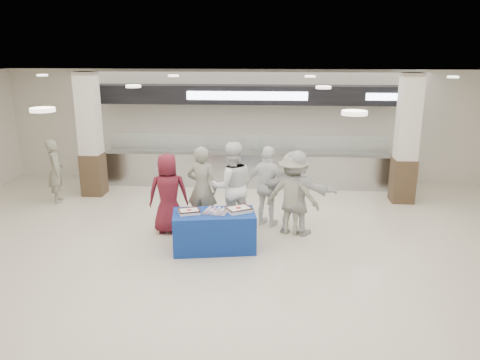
# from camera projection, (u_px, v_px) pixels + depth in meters

# --- Properties ---
(ground) EXTENTS (14.00, 14.00, 0.00)m
(ground) POSITION_uv_depth(u_px,v_px,m) (228.00, 271.00, 8.18)
(ground) COLOR beige
(ground) RESTS_ON ground
(serving_line) EXTENTS (8.70, 0.85, 2.80)m
(serving_line) POSITION_uv_depth(u_px,v_px,m) (247.00, 145.00, 13.05)
(serving_line) COLOR #ADB0B4
(serving_line) RESTS_ON ground
(column_left) EXTENTS (0.55, 0.55, 3.20)m
(column_left) POSITION_uv_depth(u_px,v_px,m) (91.00, 138.00, 12.09)
(column_left) COLOR #3B2A1B
(column_left) RESTS_ON ground
(column_right) EXTENTS (0.55, 0.55, 3.20)m
(column_right) POSITION_uv_depth(u_px,v_px,m) (406.00, 142.00, 11.51)
(column_right) COLOR #3B2A1B
(column_right) RESTS_ON ground
(display_table) EXTENTS (1.66, 1.03, 0.75)m
(display_table) POSITION_uv_depth(u_px,v_px,m) (214.00, 231.00, 8.96)
(display_table) COLOR navy
(display_table) RESTS_ON ground
(sheet_cake_left) EXTENTS (0.46, 0.41, 0.08)m
(sheet_cake_left) POSITION_uv_depth(u_px,v_px,m) (189.00, 211.00, 8.82)
(sheet_cake_left) COLOR white
(sheet_cake_left) RESTS_ON display_table
(sheet_cake_right) EXTENTS (0.56, 0.53, 0.09)m
(sheet_cake_right) POSITION_uv_depth(u_px,v_px,m) (239.00, 209.00, 8.91)
(sheet_cake_right) COLOR white
(sheet_cake_right) RESTS_ON display_table
(cupcake_tray) EXTENTS (0.50, 0.41, 0.07)m
(cupcake_tray) POSITION_uv_depth(u_px,v_px,m) (215.00, 211.00, 8.84)
(cupcake_tray) COLOR #A5A5AA
(cupcake_tray) RESTS_ON display_table
(civilian_maroon) EXTENTS (0.92, 0.69, 1.69)m
(civilian_maroon) POSITION_uv_depth(u_px,v_px,m) (168.00, 193.00, 9.72)
(civilian_maroon) COLOR maroon
(civilian_maroon) RESTS_ON ground
(soldier_a) EXTENTS (0.72, 0.53, 1.80)m
(soldier_a) POSITION_uv_depth(u_px,v_px,m) (202.00, 188.00, 9.90)
(soldier_a) COLOR gray
(soldier_a) RESTS_ON ground
(chef_tall) EXTENTS (1.10, 0.97, 1.90)m
(chef_tall) POSITION_uv_depth(u_px,v_px,m) (232.00, 186.00, 9.84)
(chef_tall) COLOR white
(chef_tall) RESTS_ON ground
(chef_short) EXTENTS (1.12, 0.82, 1.77)m
(chef_short) POSITION_uv_depth(u_px,v_px,m) (268.00, 187.00, 10.06)
(chef_short) COLOR white
(chef_short) RESTS_ON ground
(soldier_b) EXTENTS (1.24, 0.91, 1.72)m
(soldier_b) POSITION_uv_depth(u_px,v_px,m) (293.00, 194.00, 9.64)
(soldier_b) COLOR gray
(soldier_b) RESTS_ON ground
(civilian_white) EXTENTS (1.74, 1.07, 1.79)m
(civilian_white) POSITION_uv_depth(u_px,v_px,m) (295.00, 192.00, 9.64)
(civilian_white) COLOR silver
(civilian_white) RESTS_ON ground
(soldier_bg) EXTENTS (0.60, 0.69, 1.60)m
(soldier_bg) POSITION_uv_depth(u_px,v_px,m) (56.00, 171.00, 11.68)
(soldier_bg) COLOR gray
(soldier_bg) RESTS_ON ground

